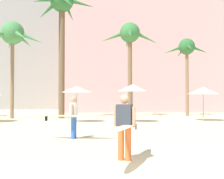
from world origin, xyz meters
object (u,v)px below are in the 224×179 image
Objects in this scene: cafe_umbrella_4 at (203,91)px; palm_tree_center at (187,51)px; person_mid_right at (73,116)px; person_far_right at (125,125)px; palm_tree_right at (130,39)px; palm_tree_far_left at (62,13)px; cafe_umbrella_3 at (133,88)px; cafe_umbrella_0 at (77,89)px; palm_tree_left at (13,37)px.

palm_tree_center is at bearing 84.99° from cafe_umbrella_4.
palm_tree_center is at bearing 69.41° from person_mid_right.
person_mid_right is 0.85× the size of person_far_right.
palm_tree_right is 2.57× the size of person_far_right.
cafe_umbrella_3 is (5.12, -3.78, -6.02)m from palm_tree_far_left.
cafe_umbrella_0 is 0.76× the size of person_far_right.
palm_tree_far_left is 6.04m from palm_tree_right.
palm_tree_right is 18.37m from person_far_right.
cafe_umbrella_3 is (3.68, -0.15, 0.10)m from cafe_umbrella_0.
palm_tree_left reaches higher than palm_tree_center.
palm_tree_right is at bearing 86.32° from person_mid_right.
palm_tree_left reaches higher than person_mid_right.
palm_tree_right is 8.00m from cafe_umbrella_4.
person_mid_right is at bearing -112.67° from cafe_umbrella_3.
cafe_umbrella_3 is 8.45m from person_mid_right.
cafe_umbrella_0 is at bearing -68.32° from palm_tree_far_left.
palm_tree_far_left is 1.36× the size of palm_tree_left.
person_mid_right is (5.71, -11.50, -5.40)m from palm_tree_left.
cafe_umbrella_3 reaches higher than person_mid_right.
palm_tree_center reaches higher than cafe_umbrella_0.
person_far_right is (-7.00, -17.91, -4.73)m from palm_tree_center.
cafe_umbrella_4 is at bearing -16.61° from palm_tree_far_left.
palm_tree_center is 2.91× the size of cafe_umbrella_4.
cafe_umbrella_4 is 0.75× the size of person_far_right.
palm_tree_center is at bearing 48.22° from cafe_umbrella_3.
palm_tree_right is 3.43× the size of cafe_umbrella_4.
palm_tree_left is at bearing 167.68° from cafe_umbrella_4.
palm_tree_left is 0.94× the size of palm_tree_right.
palm_tree_right is (9.32, 1.76, 0.24)m from palm_tree_left.
cafe_umbrella_3 is 11.99m from person_far_right.
palm_tree_left reaches higher than cafe_umbrella_0.
palm_tree_far_left is at bearing -0.37° from palm_tree_left.
person_mid_right is (-8.20, -8.46, -1.18)m from cafe_umbrella_4.
cafe_umbrella_3 reaches higher than cafe_umbrella_4.
palm_tree_right reaches higher than palm_tree_left.
cafe_umbrella_3 is at bearing -23.06° from palm_tree_left.
palm_tree_right is (5.51, 1.79, -1.71)m from palm_tree_far_left.
palm_tree_far_left reaches higher than palm_tree_center.
palm_tree_center is 16.97m from person_mid_right.
cafe_umbrella_4 reaches higher than person_far_right.
cafe_umbrella_4 is 14.22m from person_far_right.
palm_tree_left is 18.09m from person_far_right.
cafe_umbrella_0 is at bearing -175.94° from cafe_umbrella_4.
palm_tree_far_left reaches higher than person_mid_right.
palm_tree_far_left is 4.38× the size of cafe_umbrella_4.
cafe_umbrella_3 is (-0.39, -5.57, -4.31)m from palm_tree_right.
cafe_umbrella_0 is (5.25, -3.65, -4.16)m from palm_tree_left.
cafe_umbrella_3 reaches higher than person_far_right.
person_mid_right is (-3.21, -7.70, -1.34)m from cafe_umbrella_3.
person_far_right is at bearing -96.39° from palm_tree_right.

